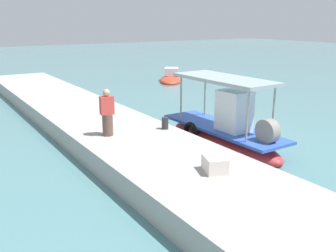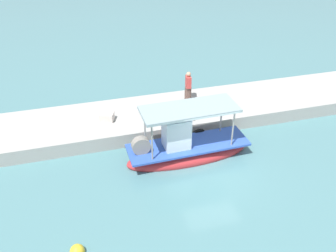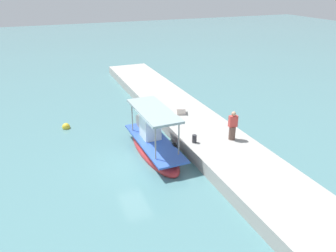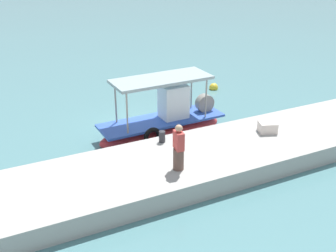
# 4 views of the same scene
# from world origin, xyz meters

# --- Properties ---
(ground_plane) EXTENTS (120.00, 120.00, 0.00)m
(ground_plane) POSITION_xyz_m (0.00, 0.00, 0.00)
(ground_plane) COLOR slate
(dock_quay) EXTENTS (36.00, 3.66, 0.71)m
(dock_quay) POSITION_xyz_m (0.00, -4.20, 0.35)
(dock_quay) COLOR #AAA8A1
(dock_quay) RESTS_ON ground_plane
(main_fishing_boat) EXTENTS (5.66, 1.82, 2.89)m
(main_fishing_boat) POSITION_xyz_m (0.85, -0.91, 0.50)
(main_fishing_boat) COLOR red
(main_fishing_boat) RESTS_ON ground_plane
(fisherman_near_bollard) EXTENTS (0.40, 0.48, 1.60)m
(fisherman_near_bollard) POSITION_xyz_m (-0.56, -4.91, 1.44)
(fisherman_near_bollard) COLOR brown
(fisherman_near_bollard) RESTS_ON dock_quay
(mooring_bollard) EXTENTS (0.24, 0.24, 0.43)m
(mooring_bollard) POSITION_xyz_m (-0.17, -2.85, 0.93)
(mooring_bollard) COLOR #2D2D33
(mooring_bollard) RESTS_ON dock_quay
(cargo_crate) EXTENTS (0.82, 0.75, 0.41)m
(cargo_crate) POSITION_xyz_m (3.94, -3.90, 0.91)
(cargo_crate) COLOR beige
(cargo_crate) RESTS_ON dock_quay
(marker_buoy) EXTENTS (0.49, 0.49, 0.49)m
(marker_buoy) POSITION_xyz_m (5.92, 3.16, 0.10)
(marker_buoy) COLOR yellow
(marker_buoy) RESTS_ON ground_plane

